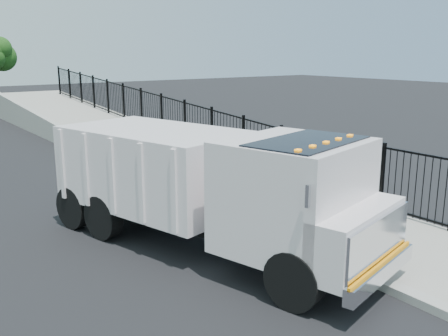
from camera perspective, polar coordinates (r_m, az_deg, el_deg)
ground at (r=11.71m, az=6.74°, el=-8.52°), size 120.00×120.00×0.00m
sidewalk at (r=11.88m, az=20.38°, el=-8.64°), size 3.55×12.00×0.12m
curb at (r=10.42m, az=14.36°, el=-11.20°), size 0.30×12.00×0.16m
ramp at (r=26.13m, az=-14.07°, el=3.31°), size 3.95×24.06×3.19m
iron_fence at (r=23.02m, az=-7.10°, el=4.58°), size 0.10×28.00×1.80m
truck at (r=10.78m, az=-1.32°, el=-1.65°), size 4.49×8.43×2.76m
worker at (r=10.98m, az=12.15°, el=-5.12°), size 0.52×0.66×1.60m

